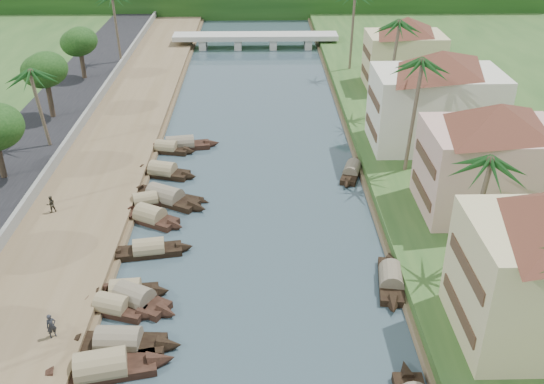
{
  "coord_description": "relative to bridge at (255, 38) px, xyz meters",
  "views": [
    {
      "loc": [
        0.59,
        -31.64,
        27.7
      ],
      "look_at": [
        1.62,
        15.93,
        2.0
      ],
      "focal_mm": 40.0,
      "sensor_mm": 36.0,
      "label": 1
    }
  ],
  "objects": [
    {
      "name": "palm_2",
      "position": [
        15.0,
        -50.17,
        10.19
      ],
      "size": [
        3.2,
        3.2,
        12.54
      ],
      "color": "brown",
      "rests_on": "ground"
    },
    {
      "name": "tree_5",
      "position": [
        -24.0,
        -20.54,
        4.68
      ],
      "size": [
        4.48,
        4.48,
        6.94
      ],
      "color": "#4E3A2C",
      "rests_on": "ground"
    },
    {
      "name": "person_near",
      "position": [
        -12.93,
        -73.27,
        -0.05
      ],
      "size": [
        0.76,
        0.72,
        1.75
      ],
      "primitive_type": "imported",
      "rotation": [
        0.0,
        0.0,
        0.65
      ],
      "color": "#222429",
      "rests_on": "left_bank"
    },
    {
      "name": "sampan_7",
      "position": [
        -8.45,
        -62.75,
        -1.31
      ],
      "size": [
        7.44,
        2.67,
        1.98
      ],
      "rotation": [
        0.0,
        0.0,
        0.17
      ],
      "color": "black",
      "rests_on": "ground"
    },
    {
      "name": "sampan_15",
      "position": [
        10.3,
        -67.15,
        -1.31
      ],
      "size": [
        2.67,
        7.86,
        2.09
      ],
      "rotation": [
        0.0,
        0.0,
        1.43
      ],
      "color": "black",
      "rests_on": "ground"
    },
    {
      "name": "person_far",
      "position": [
        -17.8,
        -57.1,
        -0.15
      ],
      "size": [
        0.95,
        0.91,
        1.55
      ],
      "primitive_type": "imported",
      "rotation": [
        0.0,
        0.0,
        3.72
      ],
      "color": "#343024",
      "rests_on": "left_bank"
    },
    {
      "name": "sampan_11",
      "position": [
        -9.28,
        -48.6,
        -1.31
      ],
      "size": [
        7.62,
        3.67,
        2.15
      ],
      "rotation": [
        0.0,
        0.0,
        -0.28
      ],
      "color": "black",
      "rests_on": "ground"
    },
    {
      "name": "ground",
      "position": [
        -0.0,
        -72.0,
        -1.72
      ],
      "size": [
        220.0,
        220.0,
        0.0
      ],
      "primitive_type": "plane",
      "color": "#31434A",
      "rests_on": "ground"
    },
    {
      "name": "building_far",
      "position": [
        18.99,
        -44.0,
        4.66
      ],
      "size": [
        15.59,
        15.59,
        10.2
      ],
      "color": "beige",
      "rests_on": "right_bank"
    },
    {
      "name": "retaining_wall",
      "position": [
        -20.2,
        -52.0,
        -0.37
      ],
      "size": [
        0.4,
        180.0,
        1.1
      ],
      "primitive_type": "cube",
      "color": "slate",
      "rests_on": "left_bank"
    },
    {
      "name": "sampan_10",
      "position": [
        -10.04,
        -54.74,
        -1.32
      ],
      "size": [
        6.54,
        3.38,
        1.84
      ],
      "rotation": [
        0.0,
        0.0,
        0.33
      ],
      "color": "black",
      "rests_on": "ground"
    },
    {
      "name": "tree_4",
      "position": [
        -24.0,
        -35.44,
        5.26
      ],
      "size": [
        4.73,
        4.73,
        7.64
      ],
      "color": "#4E3A2C",
      "rests_on": "ground"
    },
    {
      "name": "sampan_12",
      "position": [
        -8.26,
        -42.0,
        -1.31
      ],
      "size": [
        9.13,
        3.1,
        2.15
      ],
      "rotation": [
        0.0,
        0.0,
        0.17
      ],
      "color": "black",
      "rests_on": "ground"
    },
    {
      "name": "sampan_4",
      "position": [
        -9.88,
        -69.89,
        -1.31
      ],
      "size": [
        6.79,
        3.43,
        1.94
      ],
      "rotation": [
        0.0,
        0.0,
        -0.31
      ],
      "color": "black",
      "rests_on": "ground"
    },
    {
      "name": "sampan_8",
      "position": [
        -9.15,
        -57.59,
        -1.31
      ],
      "size": [
        7.04,
        4.9,
        2.21
      ],
      "rotation": [
        0.0,
        0.0,
        -0.5
      ],
      "color": "black",
      "rests_on": "ground"
    },
    {
      "name": "sampan_5",
      "position": [
        -9.26,
        -68.27,
        -1.31
      ],
      "size": [
        6.56,
        2.18,
        2.08
      ],
      "rotation": [
        0.0,
        0.0,
        0.09
      ],
      "color": "black",
      "rests_on": "ground"
    },
    {
      "name": "building_distant",
      "position": [
        19.99,
        -24.0,
        4.16
      ],
      "size": [
        12.62,
        12.62,
        9.2
      ],
      "color": "#C3BA83",
      "rests_on": "right_bank"
    },
    {
      "name": "sampan_6",
      "position": [
        -8.52,
        -69.03,
        -1.31
      ],
      "size": [
        7.39,
        5.18,
        2.24
      ],
      "rotation": [
        0.0,
        0.0,
        -0.51
      ],
      "color": "black",
      "rests_on": "ground"
    },
    {
      "name": "canoe_2",
      "position": [
        -6.83,
        -53.36,
        -1.62
      ],
      "size": [
        5.65,
        3.02,
        0.84
      ],
      "rotation": [
        0.0,
        0.0,
        -0.4
      ],
      "color": "black",
      "rests_on": "ground"
    },
    {
      "name": "right_bank",
      "position": [
        19.0,
        -52.0,
        -1.12
      ],
      "size": [
        16.0,
        180.0,
        1.2
      ],
      "primitive_type": "cube",
      "color": "#274A1D",
      "rests_on": "ground"
    },
    {
      "name": "sampan_2",
      "position": [
        -9.32,
        -75.81,
        -1.3
      ],
      "size": [
        9.44,
        3.75,
        2.41
      ],
      "rotation": [
        0.0,
        0.0,
        0.21
      ],
      "color": "black",
      "rests_on": "ground"
    },
    {
      "name": "palm_1",
      "position": [
        16.0,
        -66.44,
        8.07
      ],
      "size": [
        3.2,
        3.2,
        10.34
      ],
      "color": "brown",
      "rests_on": "ground"
    },
    {
      "name": "sampan_16",
      "position": [
        9.88,
        -48.83,
        -1.32
      ],
      "size": [
        3.5,
        7.37,
        1.84
      ],
      "rotation": [
        0.0,
        0.0,
        1.26
      ],
      "color": "black",
      "rests_on": "ground"
    },
    {
      "name": "palm_3",
      "position": [
        16.0,
        -34.84,
        10.18
      ],
      "size": [
        3.2,
        3.2,
        12.53
      ],
      "color": "brown",
      "rests_on": "ground"
    },
    {
      "name": "building_mid",
      "position": [
        19.99,
        -58.0,
        4.41
      ],
      "size": [
        14.11,
        14.11,
        9.7
      ],
      "color": "tan",
      "rests_on": "right_bank"
    },
    {
      "name": "canoe_1",
      "position": [
        -9.63,
        -69.65,
        -1.62
      ],
      "size": [
        5.7,
        2.18,
        0.91
      ],
      "rotation": [
        0.0,
        0.0,
        0.23
      ],
      "color": "black",
      "rests_on": "ground"
    },
    {
      "name": "bridge",
      "position": [
        0.0,
        0.0,
        0.0
      ],
      "size": [
        28.0,
        4.0,
        2.4
      ],
      "color": "#AEADA3",
      "rests_on": "ground"
    },
    {
      "name": "sampan_9",
      "position": [
        -8.32,
        -54.01,
        -1.3
      ],
      "size": [
        9.04,
        6.15,
        2.34
      ],
      "rotation": [
        0.0,
        0.0,
        -0.51
      ],
      "color": "black",
      "rests_on": "ground"
    },
    {
      "name": "sampan_13",
      "position": [
        -9.63,
        -42.87,
        -1.32
      ],
      "size": [
        6.82,
        2.82,
        1.88
      ],
      "rotation": [
        0.0,
        0.0,
        -0.22
      ],
      "color": "black",
      "rests_on": "ground"
    },
    {
      "name": "tree_6",
      "position": [
        24.0,
        -40.86,
        4.05
      ],
      "size": [
        4.54,
        4.54,
        6.52
      ],
      "color": "#4E3A2C",
      "rests_on": "ground"
    },
    {
      "name": "left_bank",
      "position": [
        -16.0,
        -52.0,
        -1.32
      ],
      "size": [
        10.0,
        180.0,
        0.8
      ],
      "primitive_type": "cube",
      "color": "brown",
      "rests_on": "ground"
    },
    {
      "name": "palm_6",
      "position": [
        -22.0,
        -43.84,
        7.63
      ],
      "size": [
        3.2,
        3.2,
        9.68
      ],
      "color": "brown",
      "rests_on": "ground"
    },
    {
      "name": "sampan_3",
      "position": [
        -8.7,
        -73.54,
        -1.31
      ],
      "size": [
        8.49,
        2.24,
        2.26
      ],
      "rotation": [
        0.0,
        0.0,
        -0.05
      ],
      "color": "black",
      "rests_on": "ground"
    }
  ]
}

